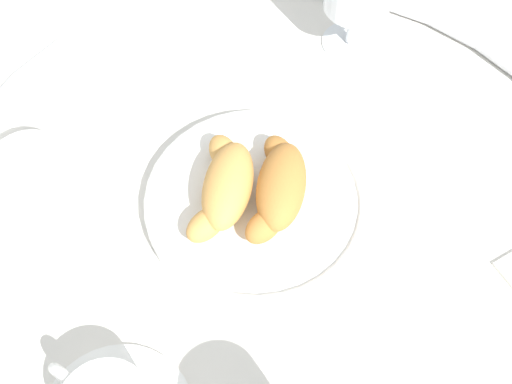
{
  "coord_description": "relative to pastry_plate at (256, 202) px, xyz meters",
  "views": [
    {
      "loc": [
        -0.31,
        0.03,
        0.6
      ],
      "look_at": [
        0.03,
        0.02,
        0.03
      ],
      "focal_mm": 46.82,
      "sensor_mm": 36.0,
      "label": 1
    }
  ],
  "objects": [
    {
      "name": "pastry_plate",
      "position": [
        0.0,
        0.0,
        0.0
      ],
      "size": [
        0.23,
        0.23,
        0.02
      ],
      "color": "white",
      "rests_on": "ground_plane"
    },
    {
      "name": "coffee_cup_near",
      "position": [
        0.02,
        0.22,
        0.02
      ],
      "size": [
        0.14,
        0.14,
        0.06
      ],
      "color": "white",
      "rests_on": "ground_plane"
    },
    {
      "name": "croissant_small",
      "position": [
        0.0,
        0.03,
        0.03
      ],
      "size": [
        0.13,
        0.08,
        0.04
      ],
      "color": "#D6994C",
      "rests_on": "pastry_plate"
    },
    {
      "name": "table_chrome_rim",
      "position": [
        -0.03,
        -0.02,
        0.0
      ],
      "size": [
        0.72,
        0.72,
        0.02
      ],
      "primitive_type": "torus",
      "color": "silver",
      "rests_on": "ground_plane"
    },
    {
      "name": "croissant_large",
      "position": [
        -0.0,
        -0.02,
        0.03
      ],
      "size": [
        0.13,
        0.08,
        0.04
      ],
      "color": "#BC7A38",
      "rests_on": "pastry_plate"
    },
    {
      "name": "ground_plane",
      "position": [
        -0.03,
        -0.02,
        -0.01
      ],
      "size": [
        2.2,
        2.2,
        0.0
      ],
      "primitive_type": "plane",
      "color": "silver"
    }
  ]
}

